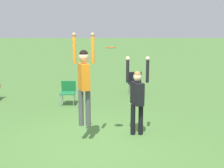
# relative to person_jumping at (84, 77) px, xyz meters

# --- Properties ---
(ground_plane) EXTENTS (120.00, 120.00, 0.00)m
(ground_plane) POSITION_rel_person_jumping_xyz_m (0.29, -0.10, -1.56)
(ground_plane) COLOR #4C7A38
(person_jumping) EXTENTS (0.52, 0.42, 2.20)m
(person_jumping) POSITION_rel_person_jumping_xyz_m (0.00, 0.00, 0.00)
(person_jumping) COLOR #4C4C51
(person_jumping) RESTS_ON ground_plane
(person_defending) EXTENTS (0.59, 0.48, 2.00)m
(person_defending) POSITION_rel_person_jumping_xyz_m (1.28, 0.45, -0.51)
(person_defending) COLOR black
(person_defending) RESTS_ON ground_plane
(frisbee) EXTENTS (0.24, 0.24, 0.05)m
(frisbee) POSITION_rel_person_jumping_xyz_m (0.63, 0.04, 0.68)
(frisbee) COLOR #E04C23
(camping_chair_2) EXTENTS (0.51, 0.54, 0.83)m
(camping_chair_2) POSITION_rel_person_jumping_xyz_m (-0.88, 3.51, -1.07)
(camping_chair_2) COLOR gray
(camping_chair_2) RESTS_ON ground_plane
(camping_chair_3) EXTENTS (0.60, 0.64, 0.88)m
(camping_chair_3) POSITION_rel_person_jumping_xyz_m (1.59, 5.25, -1.05)
(camping_chair_3) COLOR gray
(camping_chair_3) RESTS_ON ground_plane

